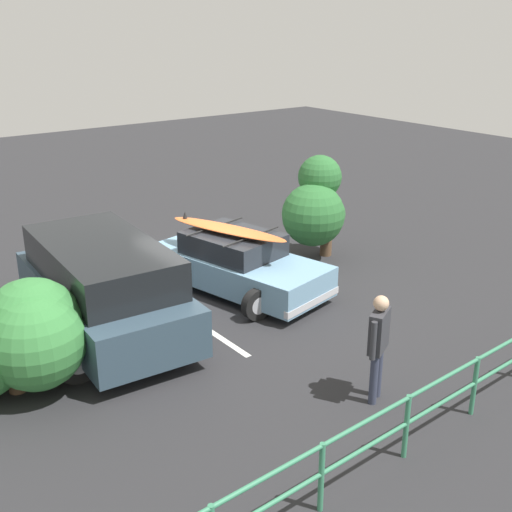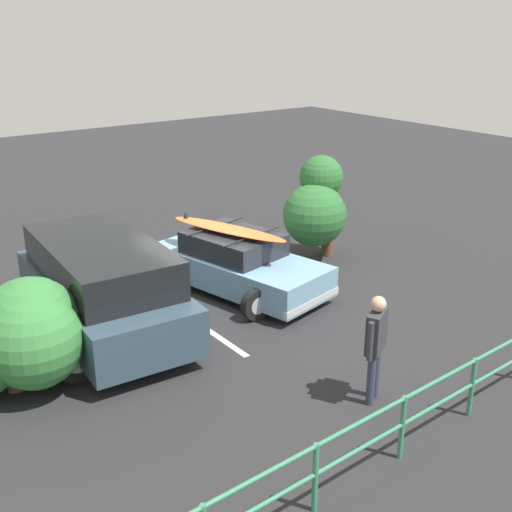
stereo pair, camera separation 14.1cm
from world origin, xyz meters
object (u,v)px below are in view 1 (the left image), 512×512
(person_bystander, at_px, (379,339))
(sedan_car, at_px, (237,263))
(suv_car, at_px, (103,287))
(bush_near_left, at_px, (316,208))
(bush_near_right, at_px, (10,339))

(person_bystander, bearing_deg, sedan_car, -99.65)
(suv_car, relative_size, bush_near_left, 1.95)
(person_bystander, xyz_separation_m, bush_near_right, (4.24, -3.56, -0.16))
(sedan_car, distance_m, suv_car, 3.10)
(suv_car, relative_size, person_bystander, 2.78)
(person_bystander, height_order, bush_near_right, bush_near_right)
(bush_near_left, height_order, bush_near_right, bush_near_left)
(sedan_car, xyz_separation_m, person_bystander, (0.80, 4.68, 0.42))
(suv_car, bearing_deg, bush_near_right, 25.59)
(sedan_car, relative_size, person_bystander, 2.45)
(sedan_car, relative_size, suv_car, 0.88)
(bush_near_left, distance_m, bush_near_right, 7.85)
(person_bystander, bearing_deg, bush_near_right, -40.05)
(sedan_car, height_order, suv_car, suv_car)
(sedan_car, relative_size, bush_near_left, 1.72)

